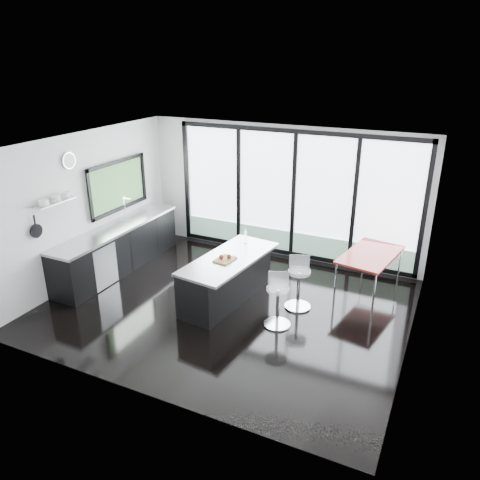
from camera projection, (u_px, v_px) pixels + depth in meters
The scene contains 11 objects.
floor at pixel (228, 306), 8.20m from camera, with size 6.00×5.00×0.00m, color black.
ceiling at pixel (226, 146), 7.15m from camera, with size 6.00×5.00×0.00m, color white.
wall_back at pixel (292, 201), 9.68m from camera, with size 6.00×0.09×2.80m.
wall_front at pixel (132, 299), 5.58m from camera, with size 6.00×0.00×2.80m, color silver.
wall_left at pixel (96, 195), 9.02m from camera, with size 0.26×5.00×2.80m.
wall_right at pixel (419, 264), 6.48m from camera, with size 0.00×5.00×2.80m, color silver.
counter_cabinets at pixel (118, 248), 9.42m from camera, with size 0.69×3.24×1.36m.
island at pixel (226, 278), 8.25m from camera, with size 1.10×2.14×1.09m.
bar_stool_near at pixel (278, 307), 7.49m from camera, with size 0.43×0.43×0.69m, color silver.
bar_stool_far at pixel (298, 289), 8.01m from camera, with size 0.45×0.45×0.72m, color silver.
red_table at pixel (369, 273), 8.55m from camera, with size 0.81×1.41×0.76m, color maroon.
Camera 1 is at (3.28, -6.38, 4.14)m, focal length 35.00 mm.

